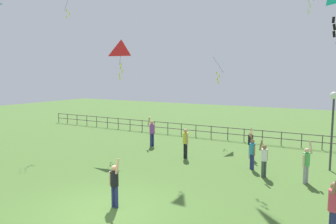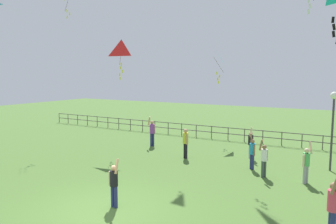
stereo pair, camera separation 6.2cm
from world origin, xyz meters
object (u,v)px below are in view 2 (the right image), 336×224
person_6 (114,183)px  kite_0 (214,58)px  person_1 (152,131)px  person_3 (264,158)px  person_2 (251,142)px  kite_3 (122,49)px  person_7 (306,163)px  lamppost (333,113)px  person_0 (186,141)px  person_4 (333,206)px  person_5 (252,152)px

person_6 → kite_0: (-1.60, 13.33, 5.07)m
person_1 → person_3: size_ratio=1.12×
person_1 → person_2: (6.58, 0.12, -0.09)m
person_6 → person_2: bearing=75.7°
kite_3 → kite_0: bearing=54.0°
person_2 → person_7: (3.29, -3.05, 0.01)m
person_2 → lamppost: bearing=-5.5°
person_0 → person_6: (0.87, -7.42, -0.06)m
kite_0 → kite_3: kite_3 is taller
person_4 → person_2: bearing=119.9°
lamppost → kite_3: kite_3 is taller
person_6 → person_0: bearing=96.7°
person_7 → lamppost: bearing=72.7°
lamppost → person_2: lamppost is taller
person_6 → person_3: bearing=58.0°
person_0 → person_4: size_ratio=0.84×
lamppost → person_3: bearing=-134.4°
person_3 → kite_0: (-5.45, 7.18, 5.08)m
person_6 → person_7: person_7 is taller
person_5 → kite_0: bearing=126.8°
person_5 → kite_0: 9.26m
person_4 → person_3: bearing=122.4°
person_7 → person_0: bearing=169.3°
person_1 → person_6: person_1 is taller
lamppost → person_6: lamppost is taller
person_4 → person_6: size_ratio=1.11×
kite_0 → person_7: bearing=-44.6°
lamppost → kite_3: size_ratio=1.55×
person_1 → person_3: bearing=-20.2°
person_3 → person_6: size_ratio=0.99×
person_2 → kite_3: 9.78m
kite_3 → person_0: bearing=-4.5°
person_4 → person_7: bearing=104.5°
person_4 → kite_0: 15.56m
person_2 → person_5: person_2 is taller
person_4 → person_5: person_4 is taller
person_1 → person_3: (8.06, -2.96, -0.11)m
person_3 → person_6: 7.25m
person_3 → person_4: person_4 is taller
person_0 → person_5: size_ratio=0.94×
person_2 → person_6: 9.54m
lamppost → person_5: bearing=-153.6°
person_1 → person_3: 8.59m
person_4 → kite_3: 15.11m
person_2 → person_7: size_ratio=0.99×
person_7 → kite_0: size_ratio=0.74×
person_4 → person_5: bearing=123.7°
person_7 → kite_3: (-11.29, 1.60, 5.44)m
kite_0 → kite_3: size_ratio=0.99×
person_1 → person_4: person_4 is taller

